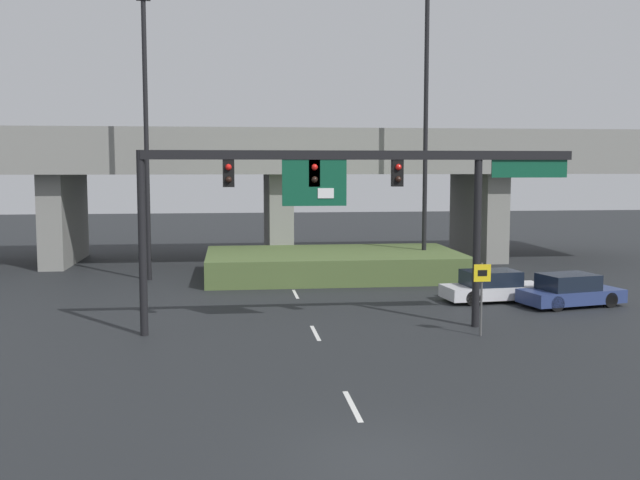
{
  "coord_description": "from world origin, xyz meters",
  "views": [
    {
      "loc": [
        -2.92,
        -14.43,
        5.88
      ],
      "look_at": [
        0.0,
        9.97,
        3.44
      ],
      "focal_mm": 42.0,
      "sensor_mm": 36.0,
      "label": 1
    }
  ],
  "objects_px": {
    "signal_gantry": "(345,186)",
    "speed_limit_sign": "(482,289)",
    "highway_light_pole_far": "(146,133)",
    "parked_sedan_near_right": "(493,287)",
    "parked_sedan_mid_right": "(570,291)",
    "highway_light_pole_near": "(426,112)"
  },
  "relations": [
    {
      "from": "signal_gantry",
      "to": "speed_limit_sign",
      "type": "height_order",
      "value": "signal_gantry"
    },
    {
      "from": "highway_light_pole_far",
      "to": "parked_sedan_near_right",
      "type": "xyz_separation_m",
      "value": [
        15.55,
        -7.97,
        -6.93
      ]
    },
    {
      "from": "highway_light_pole_far",
      "to": "parked_sedan_mid_right",
      "type": "distance_m",
      "value": 21.8
    },
    {
      "from": "highway_light_pole_far",
      "to": "parked_sedan_near_right",
      "type": "bearing_deg",
      "value": -27.14
    },
    {
      "from": "parked_sedan_near_right",
      "to": "speed_limit_sign",
      "type": "bearing_deg",
      "value": -118.82
    },
    {
      "from": "highway_light_pole_near",
      "to": "speed_limit_sign",
      "type": "bearing_deg",
      "value": -97.12
    },
    {
      "from": "speed_limit_sign",
      "to": "parked_sedan_mid_right",
      "type": "distance_m",
      "value": 7.52
    },
    {
      "from": "speed_limit_sign",
      "to": "parked_sedan_near_right",
      "type": "height_order",
      "value": "speed_limit_sign"
    },
    {
      "from": "highway_light_pole_near",
      "to": "signal_gantry",
      "type": "bearing_deg",
      "value": -115.73
    },
    {
      "from": "parked_sedan_near_right",
      "to": "signal_gantry",
      "type": "bearing_deg",
      "value": -151.55
    },
    {
      "from": "highway_light_pole_near",
      "to": "parked_sedan_mid_right",
      "type": "distance_m",
      "value": 13.29
    },
    {
      "from": "speed_limit_sign",
      "to": "parked_sedan_mid_right",
      "type": "relative_size",
      "value": 0.56
    },
    {
      "from": "parked_sedan_mid_right",
      "to": "highway_light_pole_near",
      "type": "bearing_deg",
      "value": 98.3
    },
    {
      "from": "signal_gantry",
      "to": "highway_light_pole_near",
      "type": "bearing_deg",
      "value": 64.27
    },
    {
      "from": "speed_limit_sign",
      "to": "highway_light_pole_far",
      "type": "xyz_separation_m",
      "value": [
        -12.79,
        14.44,
        5.89
      ]
    },
    {
      "from": "highway_light_pole_near",
      "to": "parked_sedan_near_right",
      "type": "distance_m",
      "value": 11.67
    },
    {
      "from": "signal_gantry",
      "to": "highway_light_pole_far",
      "type": "distance_m",
      "value": 15.52
    },
    {
      "from": "parked_sedan_mid_right",
      "to": "parked_sedan_near_right",
      "type": "bearing_deg",
      "value": 139.23
    },
    {
      "from": "speed_limit_sign",
      "to": "highway_light_pole_far",
      "type": "distance_m",
      "value": 20.17
    },
    {
      "from": "signal_gantry",
      "to": "parked_sedan_mid_right",
      "type": "height_order",
      "value": "signal_gantry"
    },
    {
      "from": "signal_gantry",
      "to": "highway_light_pole_far",
      "type": "xyz_separation_m",
      "value": [
        -8.23,
        12.94,
        2.38
      ]
    },
    {
      "from": "parked_sedan_mid_right",
      "to": "highway_light_pole_far",
      "type": "bearing_deg",
      "value": 140.26
    }
  ]
}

